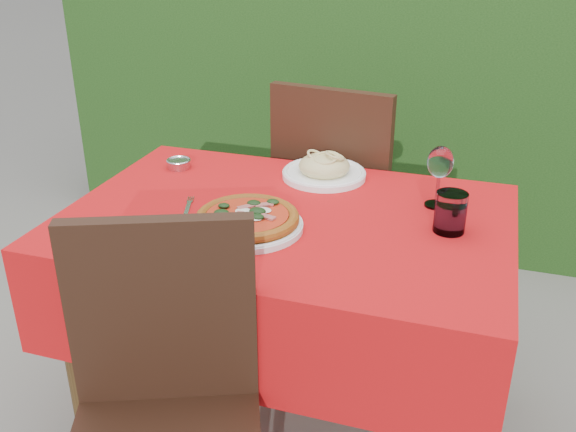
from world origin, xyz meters
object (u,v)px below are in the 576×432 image
(pizza_plate, at_px, (247,220))
(wine_glass, at_px, (440,165))
(steel_ramekin, at_px, (179,164))
(fork, at_px, (187,210))
(chair_near, at_px, (164,402))
(water_glass, at_px, (450,214))
(pasta_plate, at_px, (324,169))
(chair_far, at_px, (339,192))

(pizza_plate, bearing_deg, wine_glass, 33.56)
(pizza_plate, relative_size, steel_ramekin, 4.85)
(wine_glass, distance_m, fork, 0.74)
(chair_near, xyz_separation_m, water_glass, (0.54, 0.63, 0.26))
(pizza_plate, height_order, fork, pizza_plate)
(pasta_plate, relative_size, steel_ramekin, 3.61)
(chair_near, height_order, water_glass, chair_near)
(chair_far, relative_size, pasta_plate, 3.65)
(pasta_plate, height_order, fork, pasta_plate)
(chair_far, xyz_separation_m, pasta_plate, (0.02, -0.31, 0.21))
(chair_near, height_order, pasta_plate, chair_near)
(chair_near, relative_size, chair_far, 0.95)
(pasta_plate, bearing_deg, water_glass, -33.22)
(water_glass, bearing_deg, chair_far, 127.00)
(chair_far, distance_m, pizza_plate, 0.77)
(pizza_plate, height_order, wine_glass, wine_glass)
(chair_near, distance_m, pizza_plate, 0.53)
(water_glass, height_order, steel_ramekin, water_glass)
(wine_glass, bearing_deg, fork, -159.34)
(chair_far, distance_m, wine_glass, 0.65)
(chair_near, bearing_deg, fork, 86.96)
(chair_near, bearing_deg, wine_glass, 35.57)
(chair_far, bearing_deg, chair_near, 93.10)
(pasta_plate, bearing_deg, steel_ramekin, -171.78)
(fork, xyz_separation_m, steel_ramekin, (-0.18, 0.31, 0.01))
(pizza_plate, height_order, steel_ramekin, pizza_plate)
(chair_far, xyz_separation_m, wine_glass, (0.39, -0.43, 0.31))
(pasta_plate, bearing_deg, fork, -129.47)
(chair_near, height_order, fork, chair_near)
(wine_glass, relative_size, fork, 1.08)
(pasta_plate, distance_m, water_glass, 0.51)
(chair_near, height_order, steel_ramekin, chair_near)
(pizza_plate, relative_size, wine_glass, 1.98)
(pasta_plate, relative_size, wine_glass, 1.47)
(pasta_plate, height_order, water_glass, water_glass)
(chair_far, bearing_deg, water_glass, 134.92)
(water_glass, bearing_deg, pizza_plate, -163.47)
(chair_far, xyz_separation_m, fork, (-0.29, -0.68, 0.18))
(pizza_plate, bearing_deg, water_glass, 16.53)
(chair_near, xyz_separation_m, wine_glass, (0.49, 0.79, 0.34))
(water_glass, distance_m, wine_glass, 0.18)
(water_glass, bearing_deg, steel_ramekin, 167.23)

